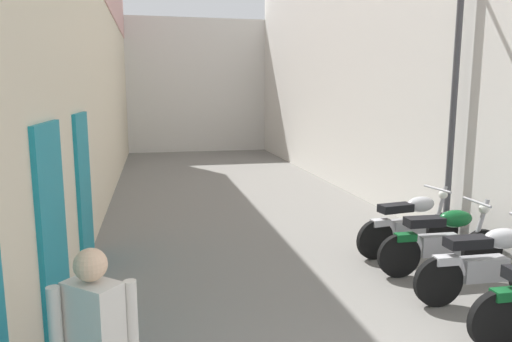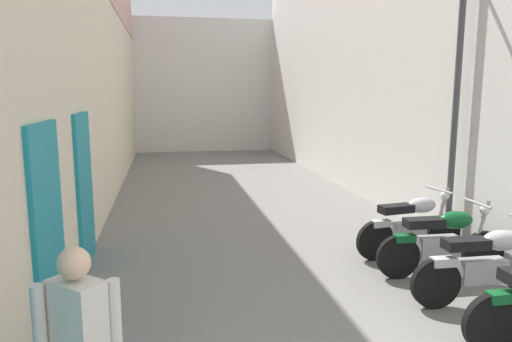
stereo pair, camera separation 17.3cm
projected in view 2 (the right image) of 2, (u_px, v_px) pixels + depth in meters
ground_plane at (256, 221)px, 9.21m from camera, size 34.67×34.67×0.00m
building_left at (94, 11)px, 9.84m from camera, size 0.45×18.67×8.25m
building_right at (369, 29)px, 11.07m from camera, size 0.45×18.67×7.92m
building_far_end at (203, 86)px, 20.70m from camera, size 8.79×2.00×5.53m
motorcycle_third at (487, 264)px, 5.51m from camera, size 1.85×0.58×1.04m
motorcycle_fourth at (443, 240)px, 6.38m from camera, size 1.85×0.58×1.04m
motorcycle_fifth at (411, 224)px, 7.19m from camera, size 1.84×0.58×1.04m
umbrella_leaning at (77, 303)px, 4.07m from camera, size 0.20×0.35×0.97m
street_lamp at (452, 87)px, 7.23m from camera, size 0.79×0.18×4.36m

